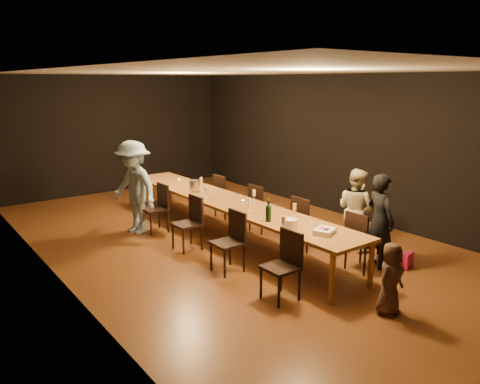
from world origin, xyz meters
TOP-DOWN VIEW (x-y plane):
  - ground at (0.00, 0.00)m, footprint 10.00×10.00m
  - room_shell at (0.00, 0.00)m, footprint 6.04×10.04m
  - table at (0.00, 0.00)m, footprint 0.90×6.00m
  - chair_right_0 at (0.85, -2.40)m, footprint 0.42×0.42m
  - chair_right_1 at (0.85, -1.20)m, footprint 0.42×0.42m
  - chair_right_2 at (0.85, 0.00)m, footprint 0.42×0.42m
  - chair_right_3 at (0.85, 1.20)m, footprint 0.42×0.42m
  - chair_left_0 at (-0.85, -2.40)m, footprint 0.42×0.42m
  - chair_left_1 at (-0.85, -1.20)m, footprint 0.42×0.42m
  - chair_left_2 at (-0.85, 0.00)m, footprint 0.42×0.42m
  - chair_left_3 at (-0.85, 1.20)m, footprint 0.42×0.42m
  - woman_birthday at (1.16, -2.45)m, footprint 0.46×0.60m
  - woman_tan at (1.49, -1.70)m, footprint 0.56×0.70m
  - man_blue at (-1.16, 1.41)m, footprint 0.89×1.26m
  - child at (-0.01, -3.50)m, footprint 0.49×0.35m
  - gift_bag_red at (1.44, -2.79)m, footprint 0.23×0.15m
  - gift_bag_blue at (1.35, -2.47)m, footprint 0.29×0.24m
  - birthday_cake at (-0.01, -2.39)m, footprint 0.38×0.35m
  - plate_stack at (-0.20, -1.87)m, footprint 0.28×0.28m
  - champagne_bottle at (-0.26, -1.45)m, footprint 0.11×0.11m
  - ice_bucket at (-0.10, 0.95)m, footprint 0.21×0.21m
  - wineglass_0 at (-0.36, -1.91)m, footprint 0.06×0.06m
  - wineglass_1 at (0.26, -1.48)m, footprint 0.06×0.06m
  - wineglass_2 at (-0.13, -0.82)m, footprint 0.06×0.06m
  - wineglass_3 at (0.35, -0.34)m, footprint 0.06×0.06m
  - wineglass_4 at (-0.22, 0.33)m, footprint 0.06×0.06m
  - wineglass_5 at (0.18, 1.15)m, footprint 0.06×0.06m
  - tealight_near at (0.15, -2.18)m, footprint 0.05×0.05m
  - tealight_mid at (0.15, -0.28)m, footprint 0.05×0.05m
  - tealight_far at (0.15, 1.98)m, footprint 0.05×0.05m

SIDE VIEW (x-z plane):
  - ground at x=0.00m, z-range 0.00..0.00m
  - gift_bag_red at x=1.44m, z-range 0.00..0.26m
  - gift_bag_blue at x=1.35m, z-range 0.00..0.31m
  - child at x=-0.01m, z-range 0.00..0.92m
  - chair_right_0 at x=0.85m, z-range 0.00..0.93m
  - chair_right_1 at x=0.85m, z-range 0.00..0.93m
  - chair_right_2 at x=0.85m, z-range 0.00..0.93m
  - chair_right_3 at x=0.85m, z-range 0.00..0.93m
  - chair_left_0 at x=-0.85m, z-range 0.00..0.93m
  - chair_left_1 at x=-0.85m, z-range 0.00..0.93m
  - chair_left_2 at x=-0.85m, z-range 0.00..0.93m
  - chair_left_3 at x=-0.85m, z-range 0.00..0.93m
  - table at x=0.00m, z-range 0.33..1.08m
  - woman_tan at x=1.49m, z-range 0.00..1.41m
  - woman_birthday at x=1.16m, z-range 0.00..1.48m
  - tealight_near at x=0.15m, z-range 0.75..0.78m
  - tealight_mid at x=0.15m, z-range 0.75..0.78m
  - tealight_far at x=0.15m, z-range 0.75..0.78m
  - birthday_cake at x=-0.01m, z-range 0.75..0.82m
  - plate_stack at x=-0.20m, z-range 0.75..0.87m
  - wineglass_0 at x=-0.36m, z-range 0.75..0.96m
  - wineglass_1 at x=0.26m, z-range 0.75..0.96m
  - wineglass_2 at x=-0.13m, z-range 0.75..0.96m
  - wineglass_3 at x=0.35m, z-range 0.75..0.96m
  - wineglass_4 at x=-0.22m, z-range 0.75..0.96m
  - wineglass_5 at x=0.18m, z-range 0.75..0.96m
  - ice_bucket at x=-0.10m, z-range 0.75..0.97m
  - man_blue at x=-1.16m, z-range 0.00..1.77m
  - champagne_bottle at x=-0.26m, z-range 0.75..1.12m
  - room_shell at x=0.00m, z-range 0.57..3.59m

